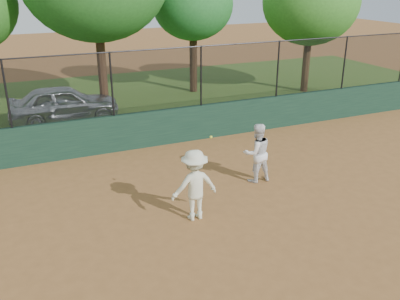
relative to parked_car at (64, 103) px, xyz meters
name	(u,v)px	position (x,y,z in m)	size (l,w,h in m)	color
ground	(207,242)	(1.54, -9.99, -0.70)	(80.00, 80.00, 0.00)	brown
back_wall	(131,132)	(1.54, -3.99, -0.10)	(26.00, 0.20, 1.20)	#193827
grass_strip	(95,104)	(1.54, 2.01, -0.70)	(36.00, 12.00, 0.01)	#315119
parked_car	(64,103)	(0.00, 0.00, 0.00)	(1.66, 4.12, 1.41)	#9FA2A8
player_second	(257,153)	(4.06, -7.74, 0.13)	(0.81, 0.63, 1.66)	white
player_main	(195,185)	(1.70, -8.95, 0.15)	(1.10, 0.64, 2.07)	beige
fence_assembly	(127,82)	(1.52, -3.99, 1.53)	(26.00, 0.06, 2.00)	black
tree_3	(193,5)	(6.44, 2.36, 3.35)	(3.77, 3.43, 5.70)	#382312
tree_4	(311,2)	(11.44, 0.23, 3.48)	(4.58, 4.17, 6.17)	#472F19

